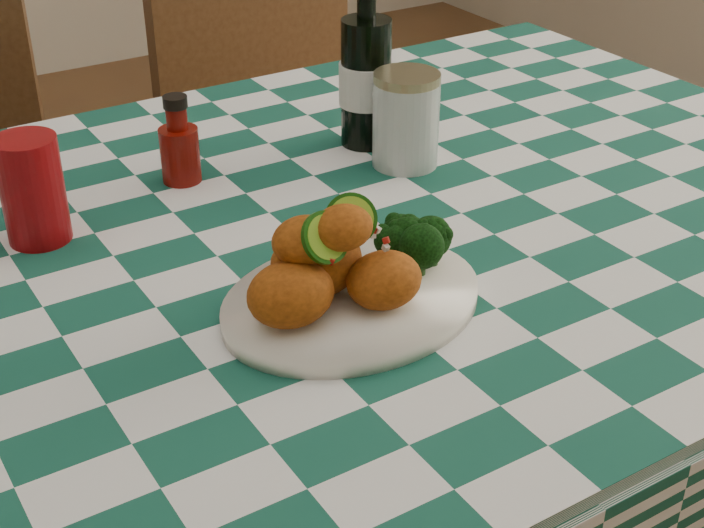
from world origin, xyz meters
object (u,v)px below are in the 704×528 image
dining_table (302,477)px  beer_bottle (366,59)px  fried_chicken_pile (338,254)px  red_tumbler (32,190)px  mason_jar (406,120)px  plate (352,301)px  ketchup_bottle (179,139)px  wooden_chair_right (305,156)px

dining_table → beer_bottle: beer_bottle is taller
fried_chicken_pile → beer_bottle: size_ratio=0.68×
fried_chicken_pile → red_tumbler: (-0.22, 0.33, -0.01)m
red_tumbler → mason_jar: size_ratio=0.99×
plate → ketchup_bottle: ketchup_bottle is taller
plate → red_tumbler: red_tumbler is taller
wooden_chair_right → ketchup_bottle: bearing=-134.0°
dining_table → ketchup_bottle: 0.50m
plate → beer_bottle: bearing=55.4°
fried_chicken_pile → ketchup_bottle: fried_chicken_pile is taller
red_tumbler → beer_bottle: bearing=4.2°
plate → beer_bottle: (0.25, 0.36, 0.12)m
dining_table → red_tumbler: size_ratio=12.74×
dining_table → fried_chicken_pile: 0.50m
plate → ketchup_bottle: 0.39m
wooden_chair_right → fried_chicken_pile: bearing=-118.8°
beer_bottle → wooden_chair_right: beer_bottle is taller
ketchup_bottle → beer_bottle: 0.29m
dining_table → plate: (-0.03, -0.18, 0.40)m
wooden_chair_right → mason_jar: bearing=-108.7°
plate → wooden_chair_right: wooden_chair_right is taller
red_tumbler → plate: bearing=-54.5°
mason_jar → red_tumbler: bearing=173.7°
dining_table → mason_jar: (0.23, 0.10, 0.46)m
dining_table → wooden_chair_right: 0.86m
dining_table → ketchup_bottle: size_ratio=13.93×
fried_chicken_pile → mason_jar: (0.27, 0.27, -0.01)m
plate → mason_jar: mason_jar is taller
red_tumbler → beer_bottle: beer_bottle is taller
dining_table → plate: size_ratio=5.67×
fried_chicken_pile → mason_jar: size_ratio=1.30×
dining_table → red_tumbler: bearing=150.2°
fried_chicken_pile → mason_jar: bearing=44.9°
fried_chicken_pile → dining_table: bearing=75.7°
ketchup_bottle → mason_jar: size_ratio=0.91×
plate → mason_jar: size_ratio=2.23×
fried_chicken_pile → beer_bottle: bearing=53.7°
dining_table → beer_bottle: (0.22, 0.19, 0.52)m
fried_chicken_pile → red_tumbler: size_ratio=1.31×
plate → fried_chicken_pile: 0.07m
dining_table → fried_chicken_pile: fried_chicken_pile is taller
dining_table → beer_bottle: 0.59m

